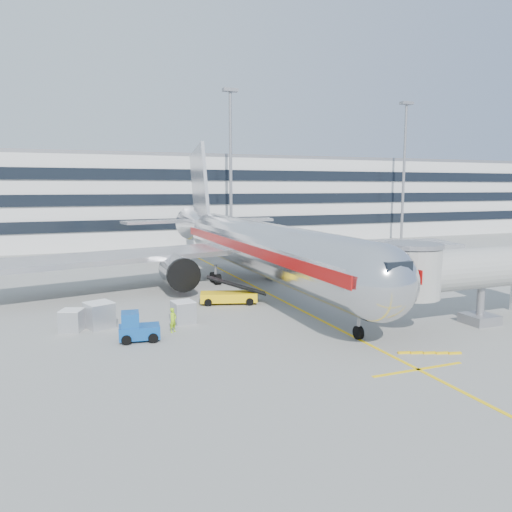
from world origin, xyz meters
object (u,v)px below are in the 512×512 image
object	(u,v)px
belt_loader	(229,296)
cargo_container_front	(183,312)
cargo_container_right	(72,320)
baggage_tug	(137,328)
main_jet	(252,244)
cargo_container_left	(99,315)
ramp_worker	(173,320)

from	to	relation	value
belt_loader	cargo_container_front	size ratio (longest dim) A/B	3.06
belt_loader	cargo_container_right	size ratio (longest dim) A/B	2.81
baggage_tug	cargo_container_front	distance (m)	5.07
main_jet	baggage_tug	bearing A→B (deg)	-133.12
belt_loader	cargo_container_front	bearing A→B (deg)	-138.14
cargo_container_left	cargo_container_right	bearing A→B (deg)	-175.13
baggage_tug	cargo_container_left	size ratio (longest dim) A/B	1.24
cargo_container_right	baggage_tug	bearing A→B (deg)	-45.92
baggage_tug	cargo_container_right	size ratio (longest dim) A/B	1.49
main_jet	cargo_container_front	xyz separation A→B (m)	(-9.89, -11.44, -3.41)
cargo_container_front	belt_loader	bearing A→B (deg)	41.86
cargo_container_right	ramp_worker	distance (m)	7.18
belt_loader	cargo_container_left	size ratio (longest dim) A/B	2.34
cargo_container_right	main_jet	bearing A→B (deg)	31.11
main_jet	baggage_tug	world-z (taller)	main_jet
cargo_container_left	cargo_container_front	bearing A→B (deg)	-8.99
main_jet	cargo_container_left	distance (m)	19.26
cargo_container_left	ramp_worker	xyz separation A→B (m)	(4.68, -3.09, -0.07)
belt_loader	cargo_container_right	bearing A→B (deg)	-163.65
cargo_container_right	cargo_container_front	distance (m)	7.83
belt_loader	ramp_worker	size ratio (longest dim) A/B	3.03
cargo_container_front	ramp_worker	size ratio (longest dim) A/B	0.99
cargo_container_front	baggage_tug	bearing A→B (deg)	-140.00
cargo_container_right	ramp_worker	size ratio (longest dim) A/B	1.08
belt_loader	main_jet	bearing A→B (deg)	55.10
belt_loader	cargo_container_right	xyz separation A→B (m)	(-12.86, -3.77, 0.07)
cargo_container_front	ramp_worker	xyz separation A→B (m)	(-1.23, -2.15, 0.04)
main_jet	cargo_container_right	size ratio (longest dim) A/B	27.29
belt_loader	cargo_container_left	xyz separation A→B (m)	(-10.99, -3.61, 0.24)
main_jet	ramp_worker	world-z (taller)	main_jet
cargo_container_left	ramp_worker	size ratio (longest dim) A/B	1.29
baggage_tug	cargo_container_right	world-z (taller)	baggage_tug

